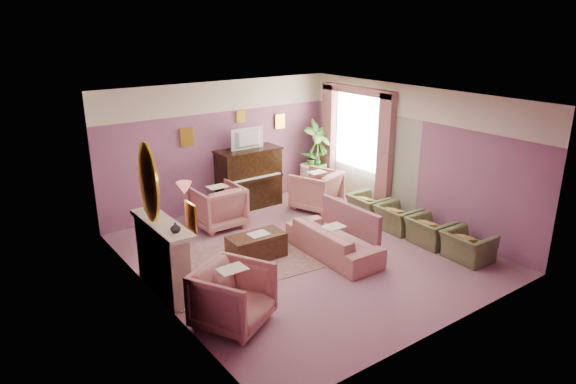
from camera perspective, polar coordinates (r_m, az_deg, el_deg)
floor at (r=9.37m, az=1.81°, el=-6.81°), size 5.50×6.00×0.01m
ceiling at (r=8.54m, az=2.00°, el=10.39°), size 5.50×6.00×0.01m
wall_back at (r=11.29m, az=-7.49°, el=5.06°), size 5.50×0.02×2.80m
wall_front at (r=6.89m, az=17.41°, el=-4.71°), size 5.50×0.02×2.80m
wall_left at (r=7.58m, az=-14.79°, el=-2.29°), size 0.02×6.00×2.80m
wall_right at (r=10.70m, az=13.66°, el=3.93°), size 0.02×6.00×2.80m
picture_rail_band at (r=11.08m, az=-7.70°, el=10.46°), size 5.50×0.01×0.65m
stripe_panel at (r=11.63m, az=8.66°, el=3.75°), size 0.01×3.00×2.15m
fireplace_surround at (r=8.13m, az=-13.77°, el=-7.25°), size 0.30×1.40×1.10m
fireplace_inset at (r=8.23m, az=-13.05°, el=-8.02°), size 0.18×0.72×0.68m
fire_ember at (r=8.33m, az=-12.70°, el=-9.07°), size 0.06×0.54×0.10m
mantel_shelf at (r=7.92m, az=-13.89°, el=-3.48°), size 0.40×1.55×0.07m
hearth at (r=8.44m, az=-12.22°, el=-10.22°), size 0.55×1.50×0.02m
mirror_frame at (r=7.64m, az=-15.25°, el=1.03°), size 0.04×0.72×1.20m
mirror_glass at (r=7.65m, az=-15.08°, el=1.06°), size 0.01×0.60×1.06m
sconce_shade at (r=6.69m, az=-11.47°, el=0.42°), size 0.20×0.20×0.16m
piano at (r=11.46m, az=-4.37°, el=1.48°), size 1.40×0.60×1.30m
piano_keyshelf at (r=11.16m, az=-3.43°, el=1.39°), size 1.30×0.12×0.06m
piano_keys at (r=11.14m, az=-3.44°, el=1.59°), size 1.20×0.08×0.02m
piano_top at (r=11.28m, az=-4.45°, el=4.68°), size 1.45×0.65×0.04m
television at (r=11.17m, az=-4.35°, el=6.08°), size 0.80×0.12×0.48m
print_back_left at (r=10.84m, az=-11.18°, el=6.02°), size 0.30×0.03×0.38m
print_back_right at (r=11.97m, az=-0.90°, el=7.86°), size 0.26×0.03×0.34m
print_back_mid at (r=11.37m, az=-5.29°, el=8.33°), size 0.22×0.03×0.26m
print_left_wall at (r=6.44m, az=-10.73°, el=-2.71°), size 0.03×0.28×0.36m
window_blind at (r=11.63m, az=7.82°, el=6.96°), size 0.03×1.40×1.80m
curtain_left at (r=11.04m, az=10.71°, el=4.04°), size 0.16×0.34×2.60m
curtain_right at (r=12.33m, az=4.52°, el=5.85°), size 0.16×0.34×2.60m
pelmet at (r=11.44m, az=7.72°, el=11.14°), size 0.16×2.20×0.16m
mantel_plant at (r=8.34m, az=-15.37°, el=-1.20°), size 0.16×0.16×0.28m
mantel_vase at (r=7.45m, az=-12.40°, el=-3.88°), size 0.16×0.16×0.16m
area_rug at (r=9.20m, az=-3.24°, el=-7.30°), size 2.67×2.04×0.01m
coffee_table at (r=9.10m, az=-3.53°, el=-6.08°), size 1.02×0.54×0.45m
table_paper at (r=9.03m, az=-3.29°, el=-4.68°), size 0.35×0.28×0.01m
sofa at (r=9.17m, az=5.07°, el=-4.79°), size 0.65×1.94×0.78m
sofa_throw at (r=9.34m, az=6.97°, el=-3.02°), size 0.10×1.47×0.54m
floral_armchair_left at (r=10.45m, az=-7.81°, el=-1.36°), size 0.92×0.92×0.96m
floral_armchair_right at (r=11.34m, az=3.19°, el=0.41°), size 0.92×0.92×0.96m
floral_armchair_front at (r=7.17m, az=-6.12°, el=-11.17°), size 0.92×0.92×0.96m
olive_chair_a at (r=9.52m, az=19.38°, el=-5.27°), size 0.55×0.79×0.68m
olive_chair_b at (r=9.95m, az=15.56°, el=-3.80°), size 0.55×0.79×0.68m
olive_chair_c at (r=10.44m, az=12.08°, el=-2.45°), size 0.55×0.79×0.68m
olive_chair_d at (r=10.96m, az=8.93°, el=-1.22°), size 0.55×0.79×0.68m
side_table at (r=12.47m, az=2.55°, el=1.51°), size 0.52×0.52×0.70m
side_plant_big at (r=12.33m, az=2.59°, el=3.82°), size 0.30×0.30×0.34m
side_plant_small at (r=12.33m, az=3.31°, el=3.67°), size 0.16×0.16×0.28m
palm_pot at (r=12.50m, az=3.26°, el=0.67°), size 0.34×0.34×0.34m
palm_plant at (r=12.25m, az=3.33°, el=4.63°), size 0.76×0.76×1.44m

